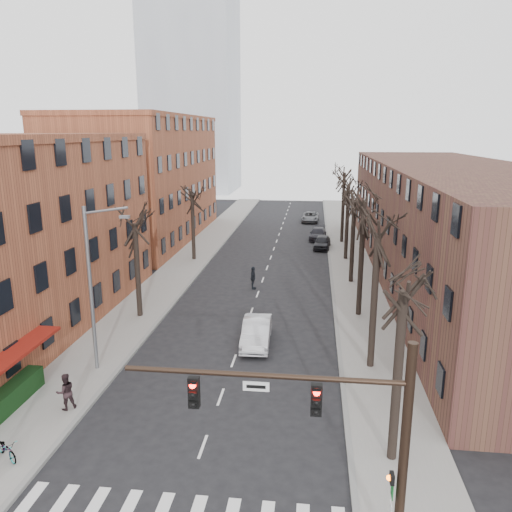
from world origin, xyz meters
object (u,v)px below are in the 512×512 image
(parked_car_near, at_px, (322,242))
(bicycle, at_px, (6,449))
(silver_sedan, at_px, (257,332))
(parked_car_mid, at_px, (318,234))

(parked_car_near, xyz_separation_m, bicycle, (-12.73, -38.54, -0.16))
(silver_sedan, xyz_separation_m, bicycle, (-8.45, -12.27, -0.22))
(parked_car_mid, distance_m, bicycle, 45.03)
(silver_sedan, height_order, parked_car_mid, silver_sedan)
(silver_sedan, relative_size, parked_car_near, 1.11)
(silver_sedan, distance_m, parked_car_mid, 31.29)
(parked_car_near, height_order, bicycle, parked_car_near)
(parked_car_near, height_order, parked_car_mid, parked_car_near)
(parked_car_mid, height_order, bicycle, parked_car_mid)
(silver_sedan, xyz_separation_m, parked_car_mid, (3.81, 31.06, -0.09))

